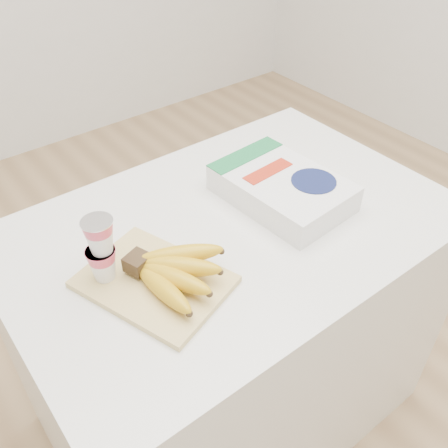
% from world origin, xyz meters
% --- Properties ---
extents(table, '(1.05, 0.70, 0.79)m').
position_xyz_m(table, '(0.00, 0.00, 0.39)').
color(table, white).
rests_on(table, ground).
extents(cutting_board, '(0.29, 0.34, 0.01)m').
position_xyz_m(cutting_board, '(-0.25, -0.06, 0.79)').
color(cutting_board, '#D7C176').
rests_on(cutting_board, table).
extents(bananas, '(0.19, 0.21, 0.07)m').
position_xyz_m(bananas, '(-0.22, -0.09, 0.83)').
color(bananas, '#382816').
rests_on(bananas, cutting_board).
extents(yogurt_stack, '(0.07, 0.06, 0.14)m').
position_xyz_m(yogurt_stack, '(-0.32, 0.01, 0.88)').
color(yogurt_stack, white).
rests_on(yogurt_stack, cutting_board).
extents(cereal_box, '(0.24, 0.33, 0.07)m').
position_xyz_m(cereal_box, '(0.16, -0.00, 0.82)').
color(cereal_box, white).
rests_on(cereal_box, table).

